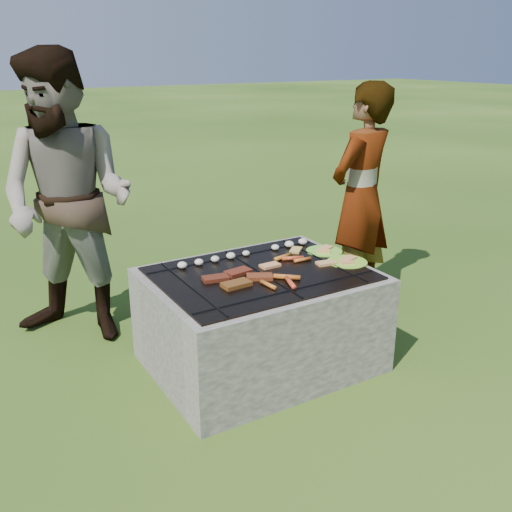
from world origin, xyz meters
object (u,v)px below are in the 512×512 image
Objects in this scene: plate_near at (347,262)px; bystander at (68,202)px; fire_pit at (260,322)px; plate_far at (324,251)px; cook at (361,196)px.

plate_near is 0.17× the size of bystander.
plate_far is at bearing 11.62° from fire_pit.
plate_far is 0.18× the size of cook.
bystander is (-1.42, 0.84, 0.33)m from plate_far.
plate_far is at bearing 13.54° from cook.
bystander is at bearing 142.75° from plate_near.
fire_pit is 0.66m from plate_near.
cook is (1.16, 0.48, 0.55)m from fire_pit.
bystander is at bearing -30.72° from cook.
plate_far reaches higher than fire_pit.
cook is (0.60, 0.60, 0.22)m from plate_near.
fire_pit is at bearing -3.66° from bystander.
plate_near is (0.56, -0.12, 0.33)m from fire_pit.
cook is 2.08m from bystander.
cook is at bearing 31.05° from bystander.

